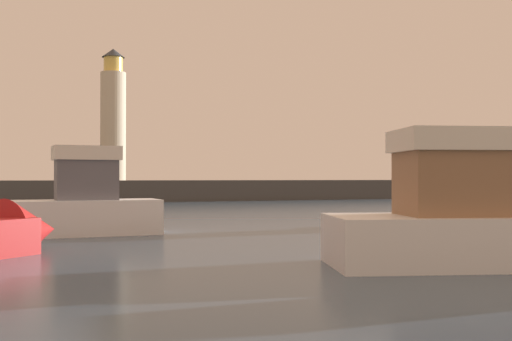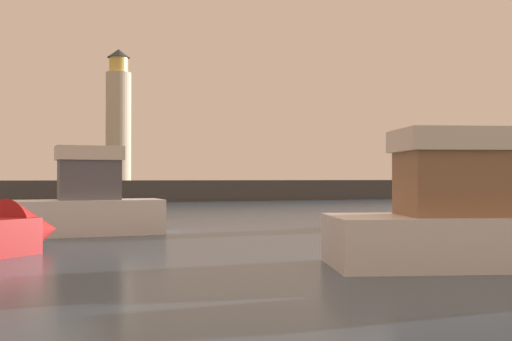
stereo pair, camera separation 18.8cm
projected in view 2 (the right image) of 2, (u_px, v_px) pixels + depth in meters
ground_plane at (152, 223)px, 31.17m from camera, size 220.00×220.00×0.00m
breakwater at (97, 191)px, 58.71m from camera, size 68.27×4.83×2.05m
lighthouse at (118, 118)px, 59.46m from camera, size 2.41×2.41×12.66m
motorboat_0 at (56, 208)px, 24.37m from camera, size 8.30×2.48×3.85m
mooring_buoy at (467, 224)px, 23.88m from camera, size 0.98×0.98×0.98m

